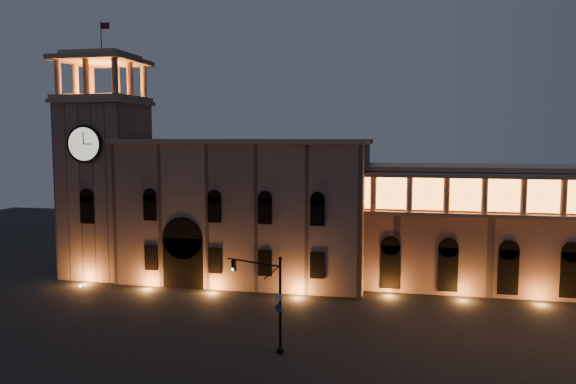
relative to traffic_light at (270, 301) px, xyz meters
name	(u,v)px	position (x,y,z in m)	size (l,w,h in m)	color
ground	(200,341)	(-6.60, 0.83, -4.25)	(160.00, 160.00, 0.00)	black
government_building	(245,210)	(-8.67, 22.76, 4.52)	(30.80, 12.80, 17.60)	#89685A
clock_tower	(106,178)	(-27.10, 21.81, 8.25)	(9.80, 9.80, 32.40)	#89685A
colonnade_wing	(531,227)	(25.40, 24.75, 3.09)	(40.60, 11.50, 14.50)	#846354
traffic_light	(270,301)	(0.00, 0.00, 0.00)	(5.49, 2.53, 8.08)	black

